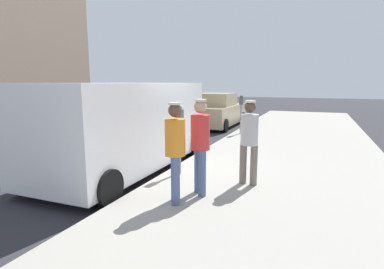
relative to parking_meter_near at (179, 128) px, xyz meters
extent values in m
plane|color=#2D2D33|center=(-1.35, 0.67, -1.18)|extent=(80.00, 80.00, 0.00)
cube|color=#9E998E|center=(2.15, 0.67, -1.11)|extent=(5.00, 32.00, 0.15)
cylinder|color=gray|center=(0.00, 0.00, -0.46)|extent=(0.07, 0.07, 1.15)
cube|color=#4C4C51|center=(0.00, 0.00, 0.26)|extent=(0.14, 0.18, 0.28)
sphere|color=#47474C|center=(0.00, 0.00, 0.43)|extent=(0.12, 0.12, 0.12)
cylinder|color=gray|center=(0.00, 5.93, -0.46)|extent=(0.07, 0.07, 1.15)
cube|color=#4C4C51|center=(0.00, 5.93, 0.26)|extent=(0.14, 0.18, 0.28)
sphere|color=#47474C|center=(0.00, 5.93, 0.43)|extent=(0.12, 0.12, 0.12)
cylinder|color=#4C608C|center=(0.95, -1.14, -0.62)|extent=(0.14, 0.14, 0.83)
cylinder|color=#4C608C|center=(0.81, -0.97, -0.62)|extent=(0.14, 0.14, 0.83)
cylinder|color=red|center=(0.88, -1.05, 0.11)|extent=(0.34, 0.34, 0.62)
sphere|color=tan|center=(0.88, -1.05, 0.56)|extent=(0.22, 0.22, 0.22)
cylinder|color=silver|center=(0.88, -1.05, 0.67)|extent=(0.21, 0.21, 0.04)
cylinder|color=#4C608C|center=(0.68, -1.68, -0.62)|extent=(0.14, 0.14, 0.81)
cylinder|color=#4C608C|center=(0.60, -1.47, -0.62)|extent=(0.14, 0.14, 0.81)
cylinder|color=orange|center=(0.64, -1.57, 0.09)|extent=(0.34, 0.34, 0.61)
sphere|color=brown|center=(0.64, -1.57, 0.53)|extent=(0.22, 0.22, 0.22)
cylinder|color=silver|center=(0.64, -1.57, 0.64)|extent=(0.21, 0.21, 0.04)
cylinder|color=#726656|center=(1.69, -0.19, -0.63)|extent=(0.14, 0.14, 0.80)
cylinder|color=#726656|center=(1.47, -0.16, -0.63)|extent=(0.14, 0.14, 0.80)
cylinder|color=#B7B7B7|center=(1.58, -0.17, 0.07)|extent=(0.34, 0.34, 0.60)
sphere|color=brown|center=(1.58, -0.17, 0.51)|extent=(0.22, 0.22, 0.22)
cylinder|color=silver|center=(1.58, -0.17, 0.62)|extent=(0.21, 0.21, 0.04)
cube|color=white|center=(-1.50, 0.18, -0.01)|extent=(2.02, 5.21, 1.96)
cube|color=black|center=(-1.51, 2.63, 0.38)|extent=(1.84, 0.09, 0.88)
cylinder|color=black|center=(-2.46, 2.22, -0.84)|extent=(0.22, 0.68, 0.68)
cylinder|color=black|center=(-0.56, 2.23, -0.84)|extent=(0.22, 0.68, 0.68)
cylinder|color=black|center=(-2.44, -1.88, -0.84)|extent=(0.22, 0.68, 0.68)
cylinder|color=black|center=(-0.54, -1.87, -0.84)|extent=(0.22, 0.68, 0.68)
cube|color=tan|center=(-1.78, 8.49, -0.57)|extent=(1.85, 4.41, 0.89)
cube|color=tan|center=(-1.78, 8.27, 0.17)|extent=(1.61, 1.99, 0.60)
cylinder|color=black|center=(-2.63, 10.14, -0.88)|extent=(0.22, 0.60, 0.60)
cylinder|color=black|center=(-0.91, 10.13, -0.88)|extent=(0.22, 0.60, 0.60)
cylinder|color=black|center=(-2.65, 6.84, -0.88)|extent=(0.22, 0.60, 0.60)
cylinder|color=black|center=(-0.93, 6.83, -0.88)|extent=(0.22, 0.60, 0.60)
camera|label=1|loc=(2.77, -6.10, 0.98)|focal=28.89mm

